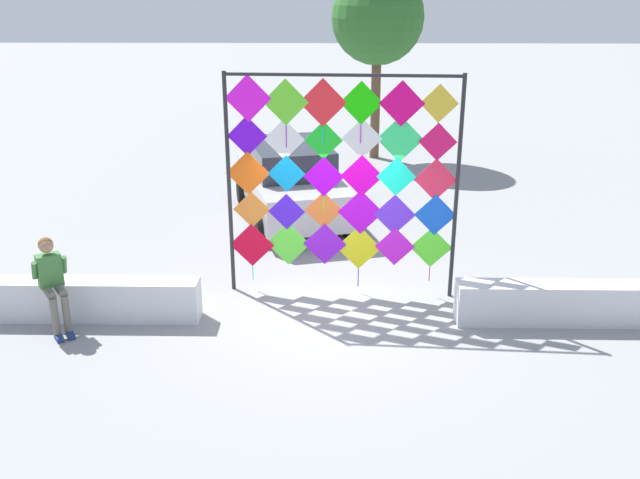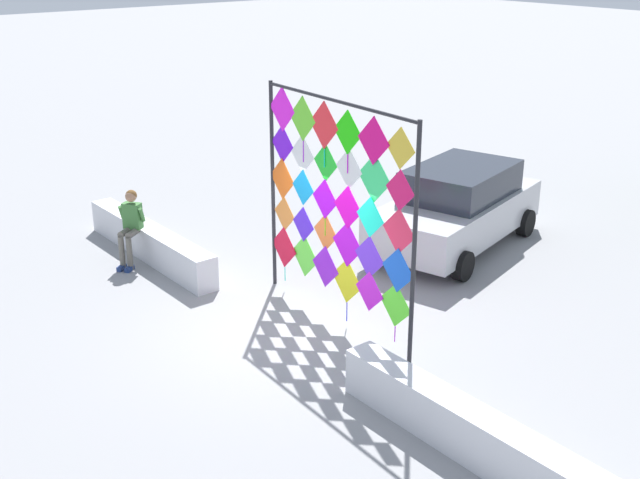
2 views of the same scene
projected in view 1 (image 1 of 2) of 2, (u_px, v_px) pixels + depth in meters
The scene contains 7 objects.
ground at pixel (327, 312), 11.49m from camera, with size 120.00×120.00×0.00m, color gray.
plaza_ledge_left at pixel (61, 299), 11.17m from camera, with size 4.52×0.46×0.68m, color silver.
plaza_ledge_right at pixel (598, 304), 11.01m from camera, with size 4.52×0.46×0.68m, color silver.
kite_display_rack at pixel (341, 172), 11.49m from camera, with size 3.92×0.30×3.84m.
seated_vendor at pixel (52, 278), 10.56m from camera, with size 0.68×0.74×1.53m.
parked_car at pixel (291, 181), 15.97m from camera, with size 3.00×4.79×1.73m.
tree_broadleaf at pixel (381, 21), 20.54m from camera, with size 2.79×2.79×5.67m.
Camera 1 is at (0.07, -10.37, 5.09)m, focal length 38.60 mm.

